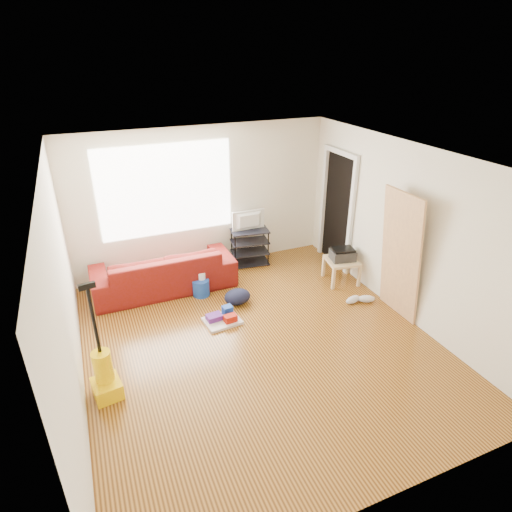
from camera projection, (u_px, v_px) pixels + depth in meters
name	position (u px, v px, depth m)	size (l,w,h in m)	color
room	(260.00, 254.00, 5.42)	(4.51, 5.01, 2.51)	#49260C
sofa	(166.00, 288.00, 7.14)	(2.28, 0.89, 0.67)	#5D1004
tv_stand	(250.00, 247.00, 7.78)	(0.72, 0.47, 0.67)	black
tv	(250.00, 221.00, 7.56)	(0.61, 0.08, 0.35)	black
side_table	(342.00, 263.00, 7.20)	(0.58, 0.58, 0.41)	tan
printer	(343.00, 254.00, 7.12)	(0.44, 0.36, 0.20)	#282829
bucket	(201.00, 295.00, 6.94)	(0.27, 0.27, 0.27)	#1942A7
toilet_paper	(202.00, 283.00, 6.89)	(0.12, 0.12, 0.11)	white
cleaning_tray	(223.00, 318.00, 6.24)	(0.54, 0.45, 0.18)	beige
backpack	(237.00, 303.00, 6.72)	(0.42, 0.33, 0.23)	black
sneakers	(360.00, 299.00, 6.71)	(0.51, 0.26, 0.11)	silver
vacuum	(105.00, 375.00, 4.86)	(0.35, 0.39, 1.44)	#F3C000
door_panel	(391.00, 312.00, 6.48)	(0.04, 0.77, 1.92)	#AD7C56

